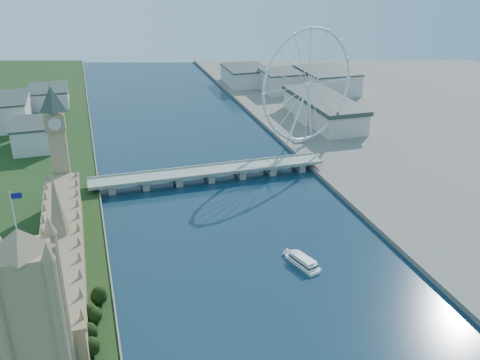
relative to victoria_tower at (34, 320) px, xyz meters
name	(u,v)px	position (x,y,z in m)	size (l,w,h in m)	color
victoria_tower	(34,320)	(0.00, 0.00, 0.00)	(28.16, 28.16, 112.00)	tan
parliament_range	(64,253)	(7.00, 115.00, -36.01)	(24.00, 200.00, 70.00)	tan
big_ben	(56,132)	(7.00, 223.00, 12.08)	(20.02, 20.02, 110.00)	tan
westminster_bridge	(209,173)	(135.00, 245.00, -47.86)	(220.00, 22.00, 9.50)	gray
london_eye	(308,86)	(254.98, 300.08, 13.03)	(113.60, 39.12, 124.30)	silver
county_hall	(322,123)	(310.00, 375.00, -54.49)	(54.00, 144.00, 35.00)	beige
city_skyline	(193,92)	(174.22, 505.08, -37.53)	(505.00, 280.00, 32.00)	beige
tour_boat_near	(302,265)	(161.62, 83.98, -54.49)	(8.20, 31.97, 7.09)	silver
tour_boat_far	(305,265)	(163.79, 84.36, -54.49)	(7.40, 29.01, 6.40)	silver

